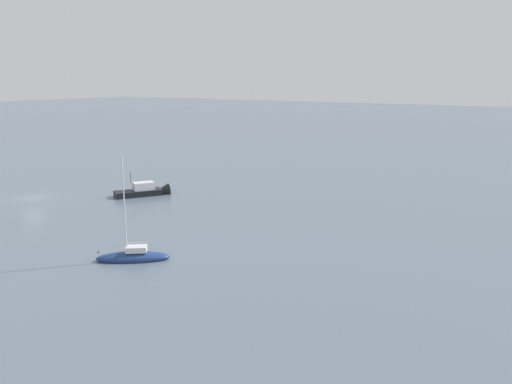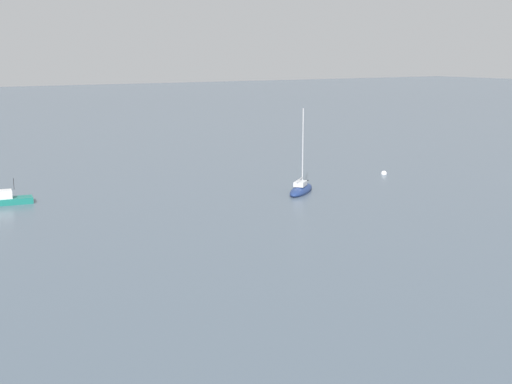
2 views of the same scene
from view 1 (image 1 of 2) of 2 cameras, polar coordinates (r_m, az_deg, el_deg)
The scene contains 3 objects.
ground_plane at distance 69.16m, azimuth -22.57°, elevation -0.59°, with size 500.00×500.00×0.00m, color slate.
sailboat_navy_near at distance 43.46m, azimuth -12.90°, elevation -6.72°, with size 4.86×5.48×8.49m.
motorboat_black_mid at distance 66.74m, azimuth -11.48°, elevation 0.01°, with size 6.67×5.11×3.69m.
Camera 1 is at (37.29, 56.53, 14.05)m, focal length 37.71 mm.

